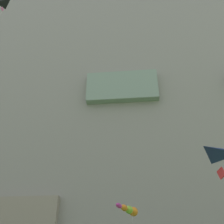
% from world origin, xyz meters
% --- Properties ---
extents(cliff_face, '(180.00, 29.61, 79.07)m').
position_xyz_m(cliff_face, '(-0.01, 64.08, 39.51)').
color(cliff_face, gray).
rests_on(cliff_face, ground).
extents(kite_windsock_mid_left, '(2.08, 5.94, 7.34)m').
position_xyz_m(kite_windsock_mid_left, '(1.66, 24.20, 6.81)').
color(kite_windsock_mid_left, orange).
rests_on(kite_windsock_mid_left, ground).
extents(kite_delta_upper_right, '(1.98, 3.03, 32.44)m').
position_xyz_m(kite_delta_upper_right, '(-14.35, 20.40, 31.60)').
color(kite_delta_upper_right, black).
rests_on(kite_delta_upper_right, ground).
extents(kite_delta_high_right, '(3.32, 7.38, 6.60)m').
position_xyz_m(kite_delta_high_right, '(6.75, 12.55, 6.30)').
color(kite_delta_high_right, navy).
rests_on(kite_delta_high_right, ground).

